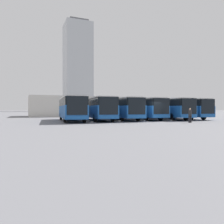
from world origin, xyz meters
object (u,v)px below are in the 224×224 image
object	(u,v)px
bus_0	(182,108)
bus_5	(71,108)
bus_4	(97,108)
pedestrian	(190,115)
bus_2	(142,108)
bus_1	(165,108)
bus_3	(121,108)

from	to	relation	value
bus_0	bus_5	world-z (taller)	same
bus_4	pedestrian	size ratio (longest dim) A/B	7.18
bus_2	bus_5	size ratio (longest dim) A/B	1.00
bus_2	pedestrian	size ratio (longest dim) A/B	7.18
bus_4	bus_0	bearing A→B (deg)	-175.29
bus_1	bus_3	world-z (taller)	same
bus_5	pedestrian	distance (m)	15.05
bus_0	bus_2	world-z (taller)	same
bus_2	bus_4	xyz separation A→B (m)	(7.36, 0.31, 0.00)
bus_0	pedestrian	world-z (taller)	bus_0
bus_0	bus_3	bearing A→B (deg)	4.16
bus_0	bus_2	size ratio (longest dim) A/B	1.00
bus_3	bus_4	bearing A→B (deg)	6.34
bus_0	bus_2	bearing A→B (deg)	1.80
bus_5	bus_0	bearing A→B (deg)	-174.74
bus_4	pedestrian	distance (m)	12.36
bus_1	bus_2	world-z (taller)	same
bus_3	bus_0	bearing A→B (deg)	-175.84
bus_1	pedestrian	xyz separation A→B (m)	(2.53, 8.33, -0.85)
bus_0	pedestrian	bearing A→B (deg)	59.94
bus_4	bus_3	bearing A→B (deg)	-173.66
bus_4	pedestrian	bearing A→B (deg)	138.89
bus_1	bus_3	bearing A→B (deg)	0.07
pedestrian	bus_1	bearing A→B (deg)	81.31
pedestrian	bus_5	bearing A→B (deg)	152.50
bus_3	bus_4	xyz separation A→B (m)	(3.68, 0.07, 0.00)
bus_4	bus_5	size ratio (longest dim) A/B	1.00
bus_4	pedestrian	xyz separation A→B (m)	(-8.52, 8.91, -0.85)
bus_5	pedestrian	world-z (taller)	bus_5
bus_1	pedestrian	world-z (taller)	bus_1
bus_0	bus_4	distance (m)	14.73
bus_0	bus_4	size ratio (longest dim) A/B	1.00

